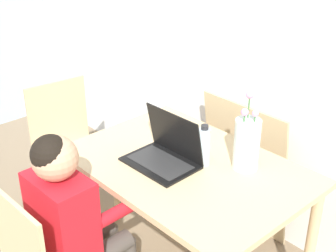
{
  "coord_description": "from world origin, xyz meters",
  "views": [
    {
      "loc": [
        1.57,
        0.2,
        1.86
      ],
      "look_at": [
        0.19,
        1.48,
        0.92
      ],
      "focal_mm": 50.0,
      "sensor_mm": 36.0,
      "label": 1
    }
  ],
  "objects": [
    {
      "name": "wall_back",
      "position": [
        0.0,
        2.23,
        1.25
      ],
      "size": [
        6.4,
        0.05,
        2.5
      ],
      "color": "white",
      "rests_on": "ground_plane"
    },
    {
      "name": "cardboard_panel",
      "position": [
        0.16,
        2.11,
        0.42
      ],
      "size": [
        0.57,
        0.13,
        0.84
      ],
      "color": "tan",
      "rests_on": "ground_plane"
    },
    {
      "name": "laptop",
      "position": [
        0.18,
        1.47,
        0.79
      ],
      "size": [
        0.33,
        0.24,
        0.24
      ],
      "rotation": [
        0.0,
        0.0,
        0.02
      ],
      "color": "black",
      "rests_on": "dining_table"
    },
    {
      "name": "water_bottle",
      "position": [
        0.32,
        1.57,
        0.83
      ],
      "size": [
        0.06,
        0.06,
        0.2
      ],
      "color": "silver",
      "rests_on": "dining_table"
    },
    {
      "name": "flower_vase",
      "position": [
        0.47,
        1.69,
        0.86
      ],
      "size": [
        0.12,
        0.12,
        0.36
      ],
      "color": "silver",
      "rests_on": "dining_table"
    },
    {
      "name": "chair_spare",
      "position": [
        -0.66,
        1.44,
        0.45
      ],
      "size": [
        0.44,
        0.44,
        0.86
      ],
      "rotation": [
        0.0,
        0.0,
        1.47
      ],
      "color": "#D6B784",
      "rests_on": "ground_plane"
    },
    {
      "name": "dining_table",
      "position": [
        0.27,
        1.52,
        0.64
      ],
      "size": [
        1.1,
        0.76,
        0.74
      ],
      "color": "#D6B784",
      "rests_on": "ground_plane"
    },
    {
      "name": "person_seated",
      "position": [
        0.16,
        0.97,
        0.66
      ],
      "size": [
        0.31,
        0.43,
        1.06
      ],
      "rotation": [
        0.0,
        0.0,
        3.17
      ],
      "color": "red",
      "rests_on": "ground_plane"
    }
  ]
}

